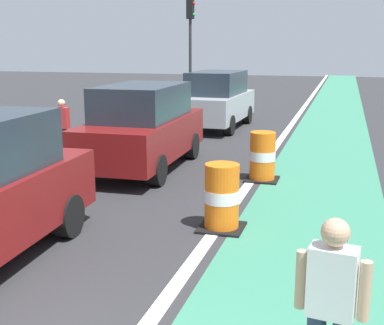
{
  "coord_description": "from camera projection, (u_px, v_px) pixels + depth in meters",
  "views": [
    {
      "loc": [
        2.8,
        -2.83,
        2.94
      ],
      "look_at": [
        0.49,
        4.98,
        1.1
      ],
      "focal_mm": 48.42,
      "sensor_mm": 36.0,
      "label": 1
    }
  ],
  "objects": [
    {
      "name": "skateboarder_on_lane",
      "position": [
        330.0,
        314.0,
        4.02
      ],
      "size": [
        0.56,
        0.82,
        1.69
      ],
      "color": "black",
      "rests_on": "ground"
    },
    {
      "name": "parked_suv_third",
      "position": [
        217.0,
        100.0,
        18.73
      ],
      "size": [
        2.01,
        4.65,
        2.04
      ],
      "color": "#9EA0A5",
      "rests_on": "ground"
    },
    {
      "name": "traffic_barrel_mid",
      "position": [
        262.0,
        157.0,
        11.47
      ],
      "size": [
        0.73,
        0.73,
        1.09
      ],
      "color": "orange",
      "rests_on": "ground"
    },
    {
      "name": "bike_lane_strip",
      "position": [
        327.0,
        152.0,
        14.63
      ],
      "size": [
        2.5,
        80.0,
        0.01
      ],
      "primitive_type": "cube",
      "color": "#387F60",
      "rests_on": "ground"
    },
    {
      "name": "pedestrian_crossing",
      "position": [
        63.0,
        128.0,
        13.34
      ],
      "size": [
        0.34,
        0.2,
        1.61
      ],
      "color": "#33333D",
      "rests_on": "ground"
    },
    {
      "name": "traffic_light_corner",
      "position": [
        190.0,
        34.0,
        25.06
      ],
      "size": [
        0.41,
        0.32,
        5.1
      ],
      "color": "#2D2D2D",
      "rests_on": "ground"
    },
    {
      "name": "parked_suv_second",
      "position": [
        143.0,
        127.0,
        12.46
      ],
      "size": [
        2.01,
        4.65,
        2.04
      ],
      "color": "maroon",
      "rests_on": "ground"
    },
    {
      "name": "lane_divider_stripe",
      "position": [
        274.0,
        149.0,
        15.04
      ],
      "size": [
        0.2,
        80.0,
        0.01
      ],
      "primitive_type": "cube",
      "color": "silver",
      "rests_on": "ground"
    },
    {
      "name": "traffic_barrel_front",
      "position": [
        222.0,
        198.0,
        8.4
      ],
      "size": [
        0.73,
        0.73,
        1.09
      ],
      "color": "orange",
      "rests_on": "ground"
    }
  ]
}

